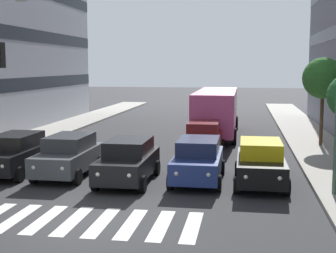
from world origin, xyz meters
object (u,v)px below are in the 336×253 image
car_1 (198,160)px  street_tree_2 (323,78)px  car_4 (15,153)px  street_lamp_left (323,61)px  car_3 (69,155)px  car_2 (128,160)px  car_row2_0 (203,138)px  bus_behind_traffic (217,108)px  car_0 (261,162)px

car_1 → street_tree_2: bearing=-123.8°
car_4 → street_lamp_left: size_ratio=0.58×
car_3 → street_lamp_left: size_ratio=0.58×
car_2 → street_lamp_left: street_lamp_left is taller
car_1 → car_2: size_ratio=1.00×
car_row2_0 → street_lamp_left: (-4.71, 7.65, 3.93)m
car_3 → car_4: same height
bus_behind_traffic → street_lamp_left: bearing=106.8°
car_row2_0 → car_2: bearing=69.4°
car_1 → car_0: bearing=176.5°
car_4 → bus_behind_traffic: (-7.93, -12.81, 0.97)m
car_row2_0 → bus_behind_traffic: bus_behind_traffic is taller
car_0 → car_2: size_ratio=1.00×
car_1 → street_lamp_left: size_ratio=0.58×
car_0 → car_4: same height
car_1 → car_row2_0: bearing=-87.3°
street_lamp_left → car_4: bearing=-8.6°
car_4 → street_tree_2: size_ratio=0.90×
street_lamp_left → street_tree_2: street_lamp_left is taller
car_4 → street_lamp_left: 13.11m
car_1 → car_row2_0: size_ratio=1.00×
car_2 → car_3: 2.86m
car_3 → street_lamp_left: street_lamp_left is taller
car_2 → street_tree_2: 13.54m
car_4 → car_2: bearing=171.5°
car_row2_0 → car_1: bearing=92.7°
car_1 → bus_behind_traffic: bearing=-90.0°
street_lamp_left → car_1: bearing=-20.5°
bus_behind_traffic → car_row2_0: bearing=87.7°
car_4 → street_tree_2: street_tree_2 is taller
car_1 → bus_behind_traffic: bus_behind_traffic is taller
car_1 → street_tree_2: (-6.15, -9.19, 3.04)m
car_0 → car_row2_0: bearing=-65.9°
car_0 → car_3: bearing=-2.4°
car_0 → street_tree_2: bearing=-111.6°
car_4 → bus_behind_traffic: bus_behind_traffic is taller
bus_behind_traffic → street_lamp_left: street_lamp_left is taller
car_0 → car_1: bearing=-3.5°
street_tree_2 → street_lamp_left: bearing=81.0°
car_4 → car_row2_0: 9.59m
car_0 → car_1: size_ratio=1.00×
car_0 → street_lamp_left: (-1.96, 1.51, 3.93)m
car_3 → street_tree_2: bearing=-142.3°
car_0 → bus_behind_traffic: size_ratio=0.42×
car_3 → street_lamp_left: 10.84m
car_1 → car_2: bearing=11.4°
car_3 → street_lamp_left: (-9.93, 1.84, 3.93)m
car_4 → car_3: bearing=179.2°
car_3 → car_4: bearing=-0.8°
car_0 → car_3: (7.97, -0.33, 0.00)m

